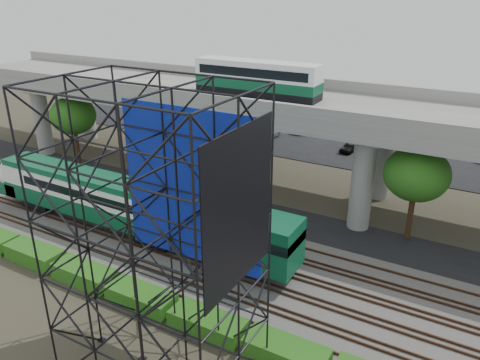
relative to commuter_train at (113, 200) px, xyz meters
The scene contains 13 objects.
ground 7.87m from the commuter_train, 15.86° to the right, with size 140.00×140.00×0.00m, color #474233.
ballast_bed 7.57m from the commuter_train, ahead, with size 90.00×12.00×0.20m, color slate.
service_road 11.40m from the commuter_train, 50.36° to the left, with size 90.00×5.00×0.08m, color black.
parking_lot 32.89m from the commuter_train, 77.59° to the left, with size 90.00×18.00×0.08m, color black.
harbor_water 54.53m from the commuter_train, 82.57° to the left, with size 140.00×40.00×0.03m, color #405D6A.
rail_tracks 7.51m from the commuter_train, ahead, with size 90.00×9.52×0.16m.
commuter_train is the anchor object (origin of this frame).
overpass 16.51m from the commuter_train, 63.65° to the left, with size 80.00×12.00×12.40m.
scaffold_tower 16.83m from the commuter_train, 38.05° to the right, with size 9.36×6.36×15.00m.
hedge_strip 10.48m from the commuter_train, 38.06° to the right, with size 34.60×1.80×1.20m.
trees 14.61m from the commuter_train, 80.49° to the left, with size 40.94×16.94×7.69m.
suv 10.02m from the commuter_train, 105.17° to the left, with size 2.14×4.65×1.29m, color black.
parked_cars 32.89m from the commuter_train, 76.15° to the left, with size 36.91×9.52×1.31m.
Camera 1 is at (18.44, -22.50, 18.67)m, focal length 35.00 mm.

